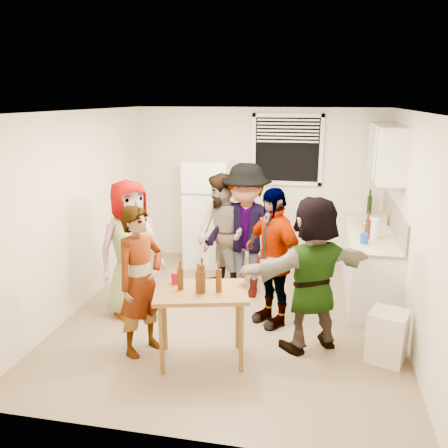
% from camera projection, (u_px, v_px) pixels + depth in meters
% --- Properties ---
extents(room, '(4.00, 4.50, 2.50)m').
position_uv_depth(room, '(233.00, 316.00, 5.93)').
color(room, silver).
rests_on(room, ground).
extents(window, '(1.12, 0.10, 1.06)m').
position_uv_depth(window, '(287.00, 150.00, 7.46)').
color(window, white).
rests_on(window, room).
extents(refrigerator, '(0.70, 0.70, 1.70)m').
position_uv_depth(refrigerator, '(209.00, 213.00, 7.64)').
color(refrigerator, white).
rests_on(refrigerator, ground).
extents(counter_lower, '(0.60, 2.20, 0.86)m').
position_uv_depth(counter_lower, '(368.00, 262.00, 6.59)').
color(counter_lower, white).
rests_on(counter_lower, ground).
extents(countertop, '(0.64, 2.22, 0.04)m').
position_uv_depth(countertop, '(371.00, 231.00, 6.47)').
color(countertop, beige).
rests_on(countertop, counter_lower).
extents(backsplash, '(0.03, 2.20, 0.36)m').
position_uv_depth(backsplash, '(394.00, 218.00, 6.36)').
color(backsplash, '#A9A59C').
rests_on(backsplash, countertop).
extents(upper_cabinets, '(0.34, 1.60, 0.70)m').
position_uv_depth(upper_cabinets, '(386.00, 151.00, 6.36)').
color(upper_cabinets, white).
rests_on(upper_cabinets, room).
extents(kettle, '(0.26, 0.23, 0.19)m').
position_uv_depth(kettle, '(367.00, 230.00, 6.45)').
color(kettle, silver).
rests_on(kettle, countertop).
extents(paper_towel, '(0.13, 0.13, 0.27)m').
position_uv_depth(paper_towel, '(373.00, 239.00, 6.06)').
color(paper_towel, white).
rests_on(paper_towel, countertop).
extents(wine_bottle, '(0.07, 0.07, 0.29)m').
position_uv_depth(wine_bottle, '(369.00, 214.00, 7.34)').
color(wine_bottle, black).
rests_on(wine_bottle, countertop).
extents(beer_bottle_counter, '(0.07, 0.07, 0.26)m').
position_uv_depth(beer_bottle_counter, '(366.00, 239.00, 6.04)').
color(beer_bottle_counter, '#47230C').
rests_on(beer_bottle_counter, countertop).
extents(blue_cup, '(0.10, 0.10, 0.13)m').
position_uv_depth(blue_cup, '(364.00, 244.00, 5.86)').
color(blue_cup, '#1542B8').
rests_on(blue_cup, countertop).
extents(picture_frame, '(0.02, 0.18, 0.15)m').
position_uv_depth(picture_frame, '(385.00, 219.00, 6.72)').
color(picture_frame, gold).
rests_on(picture_frame, countertop).
extents(trash_bin, '(0.47, 0.47, 0.54)m').
position_uv_depth(trash_bin, '(387.00, 338.00, 4.89)').
color(trash_bin, silver).
rests_on(trash_bin, ground).
extents(serving_table, '(1.05, 0.83, 0.78)m').
position_uv_depth(serving_table, '(202.00, 360.00, 4.95)').
color(serving_table, brown).
rests_on(serving_table, ground).
extents(beer_bottle_table, '(0.06, 0.06, 0.22)m').
position_uv_depth(beer_bottle_table, '(203.00, 293.00, 4.69)').
color(beer_bottle_table, '#47230C').
rests_on(beer_bottle_table, serving_table).
extents(red_cup, '(0.09, 0.09, 0.13)m').
position_uv_depth(red_cup, '(176.00, 283.00, 4.92)').
color(red_cup, '#A00B19').
rests_on(red_cup, serving_table).
extents(guest_grey, '(1.84, 1.76, 0.54)m').
position_uv_depth(guest_grey, '(134.00, 313.00, 6.02)').
color(guest_grey, gray).
rests_on(guest_grey, ground).
extents(guest_stripe, '(1.69, 1.28, 0.38)m').
position_uv_depth(guest_stripe, '(144.00, 350.00, 5.14)').
color(guest_stripe, '#141933').
rests_on(guest_stripe, ground).
extents(guest_back_left, '(1.76, 1.74, 0.63)m').
position_uv_depth(guest_back_left, '(222.00, 291.00, 6.71)').
color(guest_back_left, brown).
rests_on(guest_back_left, ground).
extents(guest_back_right, '(1.33, 1.92, 0.68)m').
position_uv_depth(guest_back_right, '(245.00, 294.00, 6.59)').
color(guest_back_right, '#434448').
rests_on(guest_back_right, ground).
extents(guest_black, '(1.87, 1.87, 0.41)m').
position_uv_depth(guest_black, '(271.00, 322.00, 5.78)').
color(guest_black, black).
rests_on(guest_black, ground).
extents(guest_orange, '(2.24, 2.28, 0.50)m').
position_uv_depth(guest_orange, '(309.00, 346.00, 5.21)').
color(guest_orange, '#D17C4E').
rests_on(guest_orange, ground).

